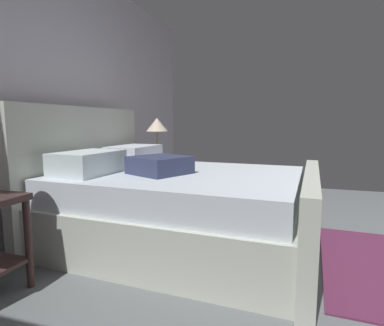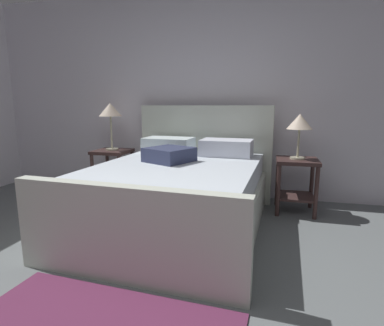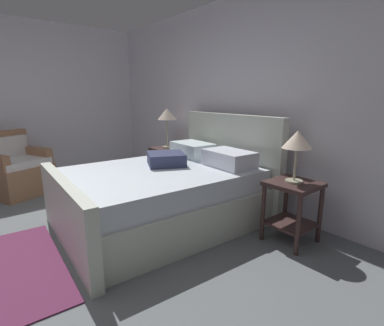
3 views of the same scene
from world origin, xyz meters
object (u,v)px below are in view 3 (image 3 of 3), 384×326
nightstand_right (292,202)px  table_lamp_left (167,116)px  bed (167,192)px  armchair (16,170)px  nightstand_left (168,160)px  table_lamp_right (297,142)px

nightstand_right → table_lamp_left: size_ratio=0.99×
bed → nightstand_right: (1.15, 0.68, 0.05)m
table_lamp_left → armchair: size_ratio=0.63×
nightstand_left → table_lamp_left: (-0.00, 0.00, 0.70)m
bed → armchair: (-2.18, -1.15, -0.00)m
bed → table_lamp_right: (1.15, 0.68, 0.64)m
bed → nightstand_right: size_ratio=3.66×
nightstand_right → nightstand_left: (-2.30, 0.13, 0.00)m
bed → nightstand_left: bearing=145.0°
nightstand_right → table_lamp_left: bearing=176.8°
nightstand_left → table_lamp_left: bearing=180.0°
table_lamp_left → table_lamp_right: bearing=-3.2°
nightstand_left → table_lamp_left: 0.70m
nightstand_right → nightstand_left: bearing=176.8°
table_lamp_left → bed: bearing=-35.0°
table_lamp_left → armchair: 2.34m
nightstand_left → table_lamp_right: bearing=-3.2°
nightstand_left → table_lamp_left: size_ratio=0.99×
nightstand_left → armchair: armchair is taller
bed → table_lamp_left: table_lamp_left is taller
table_lamp_right → table_lamp_left: table_lamp_left is taller
bed → table_lamp_right: bed is taller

